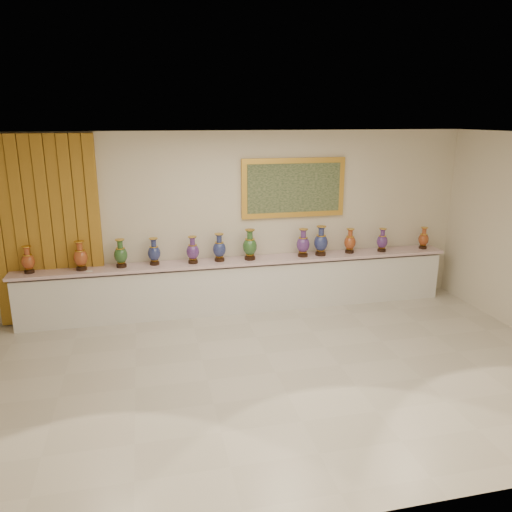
{
  "coord_description": "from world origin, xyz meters",
  "views": [
    {
      "loc": [
        -1.54,
        -5.64,
        3.2
      ],
      "look_at": [
        0.13,
        1.7,
        1.11
      ],
      "focal_mm": 35.0,
      "sensor_mm": 36.0,
      "label": 1
    }
  ],
  "objects_px": {
    "vase_0": "(28,261)",
    "vase_1": "(81,257)",
    "counter": "(241,285)",
    "vase_2": "(121,255)"
  },
  "relations": [
    {
      "from": "counter",
      "to": "vase_2",
      "type": "height_order",
      "value": "vase_2"
    },
    {
      "from": "vase_0",
      "to": "vase_1",
      "type": "height_order",
      "value": "vase_1"
    },
    {
      "from": "vase_0",
      "to": "vase_1",
      "type": "relative_size",
      "value": 0.91
    },
    {
      "from": "vase_1",
      "to": "vase_2",
      "type": "xyz_separation_m",
      "value": [
        0.6,
        0.02,
        -0.0
      ]
    },
    {
      "from": "counter",
      "to": "vase_2",
      "type": "bearing_deg",
      "value": -179.68
    },
    {
      "from": "counter",
      "to": "vase_1",
      "type": "height_order",
      "value": "vase_1"
    },
    {
      "from": "vase_0",
      "to": "vase_2",
      "type": "height_order",
      "value": "vase_2"
    },
    {
      "from": "vase_1",
      "to": "vase_2",
      "type": "bearing_deg",
      "value": 2.07
    },
    {
      "from": "counter",
      "to": "vase_0",
      "type": "relative_size",
      "value": 17.23
    },
    {
      "from": "vase_0",
      "to": "vase_1",
      "type": "bearing_deg",
      "value": -1.12
    }
  ]
}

